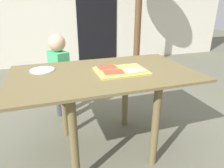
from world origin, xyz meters
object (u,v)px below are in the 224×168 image
(pizza_slice_near_left, at_px, (113,73))
(pizza_slice_far_left, at_px, (107,68))
(cutting_board, at_px, (121,71))
(dining_table, at_px, (105,86))
(plate_white_left, at_px, (42,70))
(pizza_slice_near_right, at_px, (135,71))
(child_left, at_px, (60,72))

(pizza_slice_near_left, distance_m, pizza_slice_far_left, 0.14)
(cutting_board, height_order, pizza_slice_near_left, pizza_slice_near_left)
(dining_table, relative_size, pizza_slice_far_left, 8.62)
(cutting_board, relative_size, plate_white_left, 2.05)
(pizza_slice_near_right, bearing_deg, child_left, 123.77)
(child_left, bearing_deg, pizza_slice_near_left, -65.86)
(dining_table, distance_m, child_left, 0.77)
(child_left, bearing_deg, pizza_slice_far_left, -62.23)
(dining_table, height_order, pizza_slice_far_left, pizza_slice_far_left)
(pizza_slice_far_left, distance_m, pizza_slice_near_right, 0.24)
(pizza_slice_near_left, xyz_separation_m, pizza_slice_far_left, (-0.01, 0.14, 0.00))
(cutting_board, xyz_separation_m, pizza_slice_near_right, (0.09, -0.07, 0.02))
(plate_white_left, bearing_deg, pizza_slice_near_left, -30.13)
(pizza_slice_near_left, bearing_deg, cutting_board, 35.45)
(pizza_slice_near_left, bearing_deg, plate_white_left, 149.87)
(cutting_board, xyz_separation_m, plate_white_left, (-0.62, 0.24, -0.00))
(plate_white_left, bearing_deg, pizza_slice_near_right, -23.63)
(dining_table, bearing_deg, pizza_slice_near_left, -66.62)
(cutting_board, bearing_deg, plate_white_left, 158.48)
(cutting_board, distance_m, plate_white_left, 0.67)
(pizza_slice_near_left, distance_m, child_left, 0.91)
(dining_table, xyz_separation_m, pizza_slice_near_left, (0.04, -0.10, 0.14))
(pizza_slice_far_left, distance_m, plate_white_left, 0.55)
(cutting_board, distance_m, pizza_slice_far_left, 0.13)
(dining_table, bearing_deg, pizza_slice_near_right, -25.28)
(dining_table, xyz_separation_m, child_left, (-0.32, 0.70, -0.06))
(pizza_slice_far_left, xyz_separation_m, pizza_slice_near_right, (0.19, -0.14, 0.00))
(pizza_slice_near_left, height_order, plate_white_left, pizza_slice_near_left)
(cutting_board, height_order, pizza_slice_near_right, pizza_slice_near_right)
(cutting_board, relative_size, pizza_slice_near_left, 2.25)
(pizza_slice_far_left, bearing_deg, dining_table, -133.30)
(cutting_board, relative_size, pizza_slice_far_left, 2.38)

